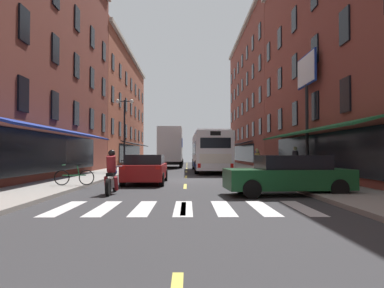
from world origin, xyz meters
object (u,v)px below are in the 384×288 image
pedestrian_far (257,160)px  street_lamp_twin (124,131)px  bicycle_mid (74,177)px  sedan_near (288,175)px  bicycle_near (120,168)px  transit_bus (209,151)px  sedan_far (176,159)px  motorcycle_rider (112,175)px  sedan_mid (146,169)px  box_truck (171,148)px  pedestrian_near (257,158)px  pedestrian_mid (295,161)px  billboard_sign (307,83)px

pedestrian_far → street_lamp_twin: 10.49m
bicycle_mid → pedestrian_far: size_ratio=1.02×
sedan_near → bicycle_near: (-8.41, 11.87, -0.23)m
transit_bus → sedan_far: 19.95m
motorcycle_rider → pedestrian_far: bearing=57.5°
sedan_near → sedan_far: size_ratio=1.03×
sedan_mid → street_lamp_twin: bearing=106.2°
box_truck → pedestrian_near: (7.95, -6.19, -1.02)m
transit_bus → street_lamp_twin: (-6.77, -1.98, 1.56)m
sedan_far → street_lamp_twin: 22.02m
pedestrian_mid → box_truck: bearing=73.1°
transit_bus → pedestrian_near: transit_bus is taller
billboard_sign → motorcycle_rider: billboard_sign is taller
street_lamp_twin → sedan_mid: bearing=-73.8°
billboard_sign → bicycle_near: 13.46m
box_truck → sedan_mid: size_ratio=1.55×
bicycle_near → pedestrian_near: pedestrian_near is taller
billboard_sign → bicycle_near: billboard_sign is taller
bicycle_near → street_lamp_twin: bearing=94.1°
bicycle_mid → bicycle_near: bearing=88.9°
sedan_near → pedestrian_near: pedestrian_near is taller
pedestrian_far → box_truck: bearing=-110.0°
sedan_near → billboard_sign: bearing=66.7°
pedestrian_near → pedestrian_far: size_ratio=1.09×
transit_bus → pedestrian_far: transit_bus is taller
motorcycle_rider → bicycle_mid: (-2.07, 2.09, -0.21)m
sedan_near → pedestrian_near: size_ratio=2.51×
sedan_far → pedestrian_mid: pedestrian_mid is taller
box_truck → pedestrian_far: bearing=-59.3°
pedestrian_near → pedestrian_mid: size_ratio=1.01×
billboard_sign → pedestrian_near: (-0.79, 10.93, -4.51)m
sedan_near → sedan_far: sedan_near is taller
pedestrian_mid → street_lamp_twin: street_lamp_twin is taller
pedestrian_far → street_lamp_twin: (-10.08, 1.84, 2.25)m
box_truck → motorcycle_rider: 24.23m
billboard_sign → transit_bus: size_ratio=0.58×
bicycle_near → bicycle_mid: size_ratio=0.99×
sedan_mid → pedestrian_near: pedestrian_near is taller
transit_bus → bicycle_mid: transit_bus is taller
bicycle_near → pedestrian_near: 12.78m
sedan_mid → street_lamp_twin: 10.55m
street_lamp_twin → billboard_sign: bearing=-31.6°
sedan_far → motorcycle_rider: 35.99m
billboard_sign → motorcycle_rider: bearing=-144.2°
sedan_mid → sedan_near: bearing=-41.2°
pedestrian_far → motorcycle_rider: bearing=6.8°
pedestrian_near → pedestrian_far: pedestrian_near is taller
motorcycle_rider → street_lamp_twin: 14.74m
bicycle_mid → pedestrian_mid: 13.06m
sedan_near → sedan_mid: size_ratio=0.99×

